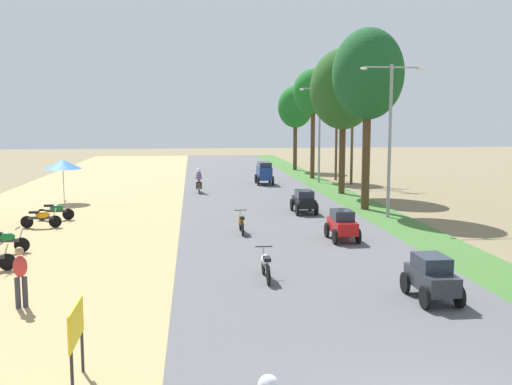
{
  "coord_description": "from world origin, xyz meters",
  "views": [
    {
      "loc": [
        -3.89,
        -8.02,
        4.98
      ],
      "look_at": [
        -0.75,
        20.88,
        1.29
      ],
      "focal_mm": 41.06,
      "sensor_mm": 36.0,
      "label": 1
    }
  ],
  "objects_px": {
    "parked_motorbike_second": "(5,240)",
    "motorbike_ahead_second": "(266,264)",
    "street_signboard": "(76,329)",
    "streetlamp_mid": "(320,127)",
    "vendor_umbrella": "(63,164)",
    "car_sedan_black": "(304,200)",
    "parked_motorbike_third": "(42,217)",
    "car_hatchback_charcoal": "(431,276)",
    "streetlamp_near": "(390,130)",
    "utility_pole_near": "(352,126)",
    "motorbike_ahead_fourth": "(199,181)",
    "median_tree_fifth": "(295,107)",
    "pedestrian_on_shoulder": "(20,274)",
    "utility_pole_far": "(337,120)",
    "median_tree_second": "(368,75)",
    "car_van_blue": "(264,172)",
    "median_tree_third": "(343,90)",
    "car_hatchback_red": "(342,224)",
    "motorbike_ahead_third": "(241,222)",
    "median_tree_fourth": "(313,92)",
    "parked_motorbike_fourth": "(56,210)"
  },
  "relations": [
    {
      "from": "car_van_blue",
      "to": "motorbike_ahead_fourth",
      "type": "xyz_separation_m",
      "value": [
        -4.91,
        -4.55,
        -0.17
      ]
    },
    {
      "from": "vendor_umbrella",
      "to": "motorbike_ahead_second",
      "type": "relative_size",
      "value": 1.4
    },
    {
      "from": "car_hatchback_charcoal",
      "to": "car_sedan_black",
      "type": "distance_m",
      "value": 14.92
    },
    {
      "from": "median_tree_second",
      "to": "median_tree_third",
      "type": "height_order",
      "value": "median_tree_second"
    },
    {
      "from": "utility_pole_near",
      "to": "motorbike_ahead_third",
      "type": "relative_size",
      "value": 4.67
    },
    {
      "from": "vendor_umbrella",
      "to": "pedestrian_on_shoulder",
      "type": "distance_m",
      "value": 20.06
    },
    {
      "from": "streetlamp_near",
      "to": "utility_pole_near",
      "type": "height_order",
      "value": "utility_pole_near"
    },
    {
      "from": "utility_pole_far",
      "to": "car_sedan_black",
      "type": "height_order",
      "value": "utility_pole_far"
    },
    {
      "from": "median_tree_second",
      "to": "median_tree_fifth",
      "type": "relative_size",
      "value": 1.21
    },
    {
      "from": "vendor_umbrella",
      "to": "car_hatchback_red",
      "type": "xyz_separation_m",
      "value": [
        13.53,
        -12.44,
        -1.56
      ]
    },
    {
      "from": "streetlamp_near",
      "to": "utility_pole_far",
      "type": "distance_m",
      "value": 18.29
    },
    {
      "from": "median_tree_third",
      "to": "car_hatchback_red",
      "type": "xyz_separation_m",
      "value": [
        -3.78,
        -14.73,
        -6.08
      ]
    },
    {
      "from": "car_van_blue",
      "to": "car_hatchback_charcoal",
      "type": "bearing_deg",
      "value": -87.85
    },
    {
      "from": "parked_motorbike_fourth",
      "to": "utility_pole_near",
      "type": "relative_size",
      "value": 0.21
    },
    {
      "from": "median_tree_fifth",
      "to": "motorbike_ahead_fourth",
      "type": "xyz_separation_m",
      "value": [
        -9.36,
        -16.54,
        -5.15
      ]
    },
    {
      "from": "car_hatchback_charcoal",
      "to": "motorbike_ahead_second",
      "type": "bearing_deg",
      "value": 149.09
    },
    {
      "from": "parked_motorbike_third",
      "to": "motorbike_ahead_second",
      "type": "bearing_deg",
      "value": -46.92
    },
    {
      "from": "street_signboard",
      "to": "streetlamp_mid",
      "type": "xyz_separation_m",
      "value": [
        11.88,
        33.44,
        3.19
      ]
    },
    {
      "from": "street_signboard",
      "to": "median_tree_fourth",
      "type": "relative_size",
      "value": 0.17
    },
    {
      "from": "parked_motorbike_third",
      "to": "vendor_umbrella",
      "type": "height_order",
      "value": "vendor_umbrella"
    },
    {
      "from": "median_tree_fourth",
      "to": "utility_pole_near",
      "type": "height_order",
      "value": "median_tree_fourth"
    },
    {
      "from": "street_signboard",
      "to": "parked_motorbike_third",
      "type": "bearing_deg",
      "value": 105.92
    },
    {
      "from": "median_tree_third",
      "to": "car_sedan_black",
      "type": "relative_size",
      "value": 4.16
    },
    {
      "from": "parked_motorbike_second",
      "to": "median_tree_third",
      "type": "height_order",
      "value": "median_tree_third"
    },
    {
      "from": "car_van_blue",
      "to": "parked_motorbike_second",
      "type": "bearing_deg",
      "value": -119.89
    },
    {
      "from": "motorbike_ahead_third",
      "to": "median_tree_third",
      "type": "bearing_deg",
      "value": 58.92
    },
    {
      "from": "car_hatchback_charcoal",
      "to": "motorbike_ahead_second",
      "type": "xyz_separation_m",
      "value": [
        -4.2,
        2.52,
        -0.17
      ]
    },
    {
      "from": "median_tree_third",
      "to": "utility_pole_near",
      "type": "bearing_deg",
      "value": 68.59
    },
    {
      "from": "parked_motorbike_second",
      "to": "motorbike_ahead_second",
      "type": "distance_m",
      "value": 10.2
    },
    {
      "from": "vendor_umbrella",
      "to": "street_signboard",
      "type": "bearing_deg",
      "value": -77.62
    },
    {
      "from": "parked_motorbike_second",
      "to": "pedestrian_on_shoulder",
      "type": "distance_m",
      "value": 7.01
    },
    {
      "from": "vendor_umbrella",
      "to": "car_sedan_black",
      "type": "xyz_separation_m",
      "value": [
        13.3,
        -5.47,
        -1.57
      ]
    },
    {
      "from": "car_hatchback_red",
      "to": "car_van_blue",
      "type": "bearing_deg",
      "value": 91.84
    },
    {
      "from": "median_tree_fifth",
      "to": "utility_pole_far",
      "type": "xyz_separation_m",
      "value": [
        1.77,
        -8.98,
        -1.15
      ]
    },
    {
      "from": "car_sedan_black",
      "to": "motorbike_ahead_fourth",
      "type": "bearing_deg",
      "value": 120.79
    },
    {
      "from": "parked_motorbike_second",
      "to": "motorbike_ahead_fourth",
      "type": "xyz_separation_m",
      "value": [
        7.3,
        16.7,
        0.3
      ]
    },
    {
      "from": "utility_pole_far",
      "to": "pedestrian_on_shoulder",
      "type": "bearing_deg",
      "value": -117.48
    },
    {
      "from": "parked_motorbike_third",
      "to": "pedestrian_on_shoulder",
      "type": "xyz_separation_m",
      "value": [
        2.32,
        -11.53,
        0.41
      ]
    },
    {
      "from": "car_hatchback_charcoal",
      "to": "motorbike_ahead_fourth",
      "type": "relative_size",
      "value": 1.11
    },
    {
      "from": "median_tree_fifth",
      "to": "motorbike_ahead_second",
      "type": "xyz_separation_m",
      "value": [
        -7.59,
        -37.89,
        -5.44
      ]
    },
    {
      "from": "pedestrian_on_shoulder",
      "to": "utility_pole_near",
      "type": "xyz_separation_m",
      "value": [
        16.45,
        27.69,
        3.43
      ]
    },
    {
      "from": "median_tree_second",
      "to": "car_van_blue",
      "type": "distance_m",
      "value": 14.51
    },
    {
      "from": "median_tree_fourth",
      "to": "streetlamp_near",
      "type": "height_order",
      "value": "median_tree_fourth"
    },
    {
      "from": "streetlamp_near",
      "to": "car_hatchback_red",
      "type": "height_order",
      "value": "streetlamp_near"
    },
    {
      "from": "median_tree_fifth",
      "to": "car_hatchback_red",
      "type": "height_order",
      "value": "median_tree_fifth"
    },
    {
      "from": "streetlamp_near",
      "to": "car_sedan_black",
      "type": "height_order",
      "value": "streetlamp_near"
    },
    {
      "from": "street_signboard",
      "to": "motorbike_ahead_fourth",
      "type": "xyz_separation_m",
      "value": [
        2.59,
        27.95,
        -0.25
      ]
    },
    {
      "from": "parked_motorbike_second",
      "to": "pedestrian_on_shoulder",
      "type": "bearing_deg",
      "value": -69.9
    },
    {
      "from": "streetlamp_mid",
      "to": "car_sedan_black",
      "type": "xyz_separation_m",
      "value": [
        -3.95,
        -14.45,
        -3.56
      ]
    },
    {
      "from": "median_tree_fifth",
      "to": "streetlamp_mid",
      "type": "relative_size",
      "value": 1.09
    }
  ]
}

